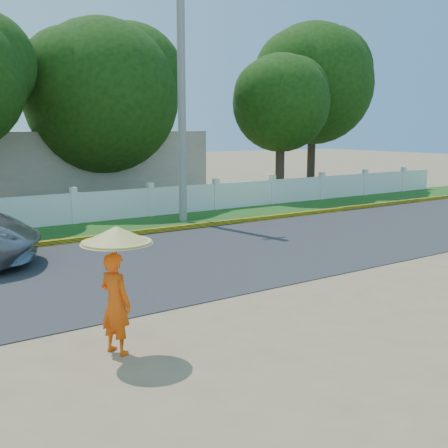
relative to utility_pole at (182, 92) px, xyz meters
name	(u,v)px	position (x,y,z in m)	size (l,w,h in m)	color
ground	(284,306)	(-3.42, -9.49, -4.58)	(120.00, 120.00, 0.00)	#9E8460
road	(168,260)	(-3.42, -4.99, -4.57)	(60.00, 7.00, 0.02)	#38383A
grass_verge	(90,230)	(-3.42, 0.26, -4.56)	(60.00, 3.50, 0.03)	#2D601E
curb	(111,236)	(-3.42, -1.44, -4.50)	(40.00, 0.18, 0.16)	yellow
fence	(74,209)	(-3.42, 1.71, -4.03)	(40.00, 0.10, 1.10)	silver
building_near	(84,165)	(-0.42, 8.51, -2.98)	(10.00, 6.00, 3.20)	#B7AD99
utility_pole	(182,92)	(0.00, 0.00, 0.00)	(0.28, 0.28, 9.16)	gray
monk_with_parasol	(116,271)	(-6.94, -9.77, -3.32)	(1.06, 1.06, 1.93)	#F3500C
tree_row	(56,83)	(-2.72, 5.03, 0.50)	(35.78, 7.63, 8.99)	#473828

